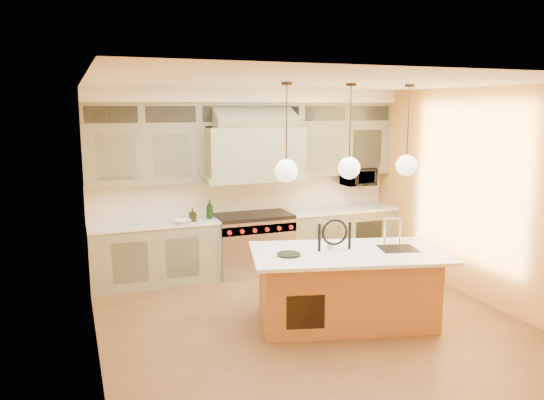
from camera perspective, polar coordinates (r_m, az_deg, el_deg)
name	(u,v)px	position (r m, az deg, el deg)	size (l,w,h in m)	color
floor	(310,322)	(6.77, 4.10, -12.91)	(5.00, 5.00, 0.00)	brown
ceiling	(313,83)	(6.24, 4.44, 12.44)	(5.00, 5.00, 0.00)	white
wall_back	(246,180)	(8.64, -2.83, 2.11)	(5.00, 5.00, 0.00)	gold
wall_front	(452,264)	(4.28, 18.78, -6.50)	(5.00, 5.00, 0.00)	gold
wall_left	(91,223)	(5.76, -18.88, -2.37)	(5.00, 5.00, 0.00)	gold
wall_right	(478,195)	(7.74, 21.25, 0.53)	(5.00, 5.00, 0.00)	gold
back_cabinetry	(251,184)	(8.39, -2.26, 1.75)	(5.00, 0.77, 2.90)	gray
range	(253,243)	(8.50, -2.02, -4.65)	(1.20, 0.74, 0.96)	silver
kitchen_island	(347,286)	(6.62, 8.03, -9.12)	(2.54, 1.77, 1.35)	#AA6B3C
counter_stool	(339,267)	(6.39, 7.20, -7.18)	(0.51, 0.51, 1.30)	black
microwave	(358,177)	(9.22, 9.27, 2.48)	(0.54, 0.37, 0.30)	black
oil_bottle_a	(210,209)	(8.18, -6.71, -0.98)	(0.11, 0.11, 0.29)	black
oil_bottle_b	(193,215)	(8.00, -8.55, -1.57)	(0.09, 0.10, 0.21)	black
fruit_bowl	(183,222)	(7.88, -9.60, -2.32)	(0.25, 0.25, 0.06)	white
cup	(330,246)	(6.52, 6.26, -4.89)	(0.09, 0.09, 0.08)	silver
pendant_left	(286,168)	(5.95, 1.56, 3.43)	(0.26, 0.26, 1.11)	#2D2319
pendant_center	(349,166)	(6.30, 8.30, 3.69)	(0.26, 0.26, 1.11)	#2D2319
pendant_right	(406,163)	(6.73, 14.27, 3.88)	(0.26, 0.26, 1.11)	#2D2319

